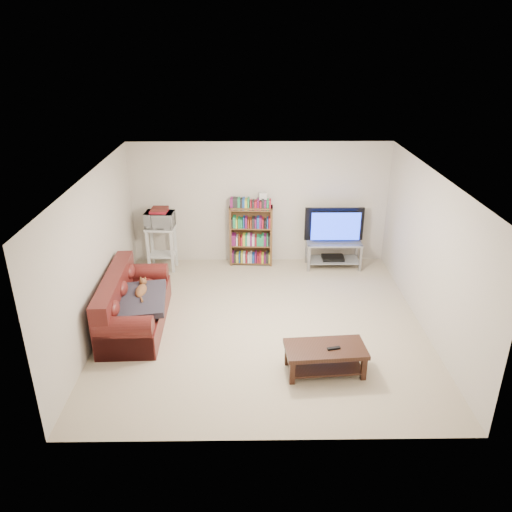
{
  "coord_description": "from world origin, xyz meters",
  "views": [
    {
      "loc": [
        -0.2,
        -6.82,
        4.18
      ],
      "look_at": [
        -0.1,
        0.4,
        1.0
      ],
      "focal_mm": 35.0,
      "sensor_mm": 36.0,
      "label": 1
    }
  ],
  "objects_px": {
    "tv_stand": "(333,250)",
    "coffee_table": "(325,355)",
    "sofa": "(131,308)",
    "bookshelf": "(251,235)"
  },
  "relations": [
    {
      "from": "tv_stand",
      "to": "coffee_table",
      "type": "bearing_deg",
      "value": -100.33
    },
    {
      "from": "bookshelf",
      "to": "coffee_table",
      "type": "bearing_deg",
      "value": -71.31
    },
    {
      "from": "sofa",
      "to": "coffee_table",
      "type": "distance_m",
      "value": 3.13
    },
    {
      "from": "bookshelf",
      "to": "tv_stand",
      "type": "bearing_deg",
      "value": -2.67
    },
    {
      "from": "sofa",
      "to": "tv_stand",
      "type": "distance_m",
      "value": 4.1
    },
    {
      "from": "coffee_table",
      "to": "tv_stand",
      "type": "height_order",
      "value": "tv_stand"
    },
    {
      "from": "sofa",
      "to": "bookshelf",
      "type": "bearing_deg",
      "value": 48.57
    },
    {
      "from": "tv_stand",
      "to": "bookshelf",
      "type": "distance_m",
      "value": 1.64
    },
    {
      "from": "tv_stand",
      "to": "bookshelf",
      "type": "height_order",
      "value": "bookshelf"
    },
    {
      "from": "coffee_table",
      "to": "tv_stand",
      "type": "bearing_deg",
      "value": 75.0
    }
  ]
}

